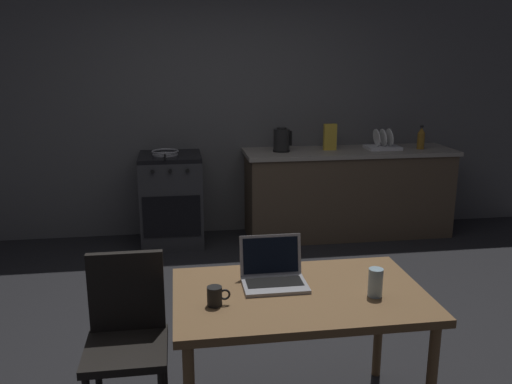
{
  "coord_description": "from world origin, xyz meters",
  "views": [
    {
      "loc": [
        -0.43,
        -3.28,
        1.84
      ],
      "look_at": [
        0.16,
        0.68,
        0.82
      ],
      "focal_mm": 37.68,
      "sensor_mm": 36.0,
      "label": 1
    }
  ],
  "objects": [
    {
      "name": "back_wall",
      "position": [
        0.3,
        2.3,
        1.36
      ],
      "size": [
        6.4,
        0.1,
        2.72
      ],
      "primitive_type": "cube",
      "color": "#535253",
      "rests_on": "ground_plane"
    },
    {
      "name": "dish_rack",
      "position": [
        1.67,
        1.95,
        0.95
      ],
      "size": [
        0.34,
        0.26,
        0.21
      ],
      "color": "silver",
      "rests_on": "kitchen_counter"
    },
    {
      "name": "dining_table",
      "position": [
        0.14,
        -0.91,
        0.64
      ],
      "size": [
        1.23,
        0.77,
        0.72
      ],
      "color": "brown",
      "rests_on": "ground_plane"
    },
    {
      "name": "electric_kettle",
      "position": [
        0.61,
        1.95,
        1.02
      ],
      "size": [
        0.19,
        0.17,
        0.24
      ],
      "color": "black",
      "rests_on": "kitchen_counter"
    },
    {
      "name": "drinking_glass",
      "position": [
        0.48,
        -1.01,
        0.79
      ],
      "size": [
        0.07,
        0.07,
        0.14
      ],
      "color": "#99B7C6",
      "rests_on": "dining_table"
    },
    {
      "name": "coffee_mug",
      "position": [
        -0.28,
        -1.0,
        0.76
      ],
      "size": [
        0.11,
        0.07,
        0.09
      ],
      "color": "black",
      "rests_on": "dining_table"
    },
    {
      "name": "chair",
      "position": [
        -0.71,
        -0.78,
        0.51
      ],
      "size": [
        0.4,
        0.4,
        0.88
      ],
      "rotation": [
        0.0,
        0.0,
        -0.21
      ],
      "color": "black",
      "rests_on": "ground_plane"
    },
    {
      "name": "laptop",
      "position": [
        0.03,
        -0.8,
        0.76
      ],
      "size": [
        0.32,
        0.26,
        0.22
      ],
      "rotation": [
        0.0,
        0.0,
        0.0
      ],
      "color": "#99999E",
      "rests_on": "dining_table"
    },
    {
      "name": "kitchen_counter",
      "position": [
        1.32,
        1.95,
        0.45
      ],
      "size": [
        2.16,
        0.64,
        0.9
      ],
      "color": "#4C3D2D",
      "rests_on": "ground_plane"
    },
    {
      "name": "frying_pan",
      "position": [
        -0.55,
        1.92,
        0.93
      ],
      "size": [
        0.26,
        0.44,
        0.05
      ],
      "color": "gray",
      "rests_on": "stove_oven"
    },
    {
      "name": "ground_plane",
      "position": [
        0.0,
        0.0,
        0.0
      ],
      "size": [
        12.0,
        12.0,
        0.0
      ],
      "primitive_type": "plane",
      "color": "black"
    },
    {
      "name": "stove_oven",
      "position": [
        -0.5,
        1.95,
        0.45
      ],
      "size": [
        0.6,
        0.62,
        0.9
      ],
      "color": "#2D2D30",
      "rests_on": "ground_plane"
    },
    {
      "name": "cereal_box",
      "position": [
        1.11,
        1.97,
        1.04
      ],
      "size": [
        0.13,
        0.05,
        0.27
      ],
      "color": "gold",
      "rests_on": "kitchen_counter"
    },
    {
      "name": "bottle",
      "position": [
        2.06,
        1.9,
        1.02
      ],
      "size": [
        0.08,
        0.08,
        0.24
      ],
      "color": "#8C601E",
      "rests_on": "kitchen_counter"
    }
  ]
}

